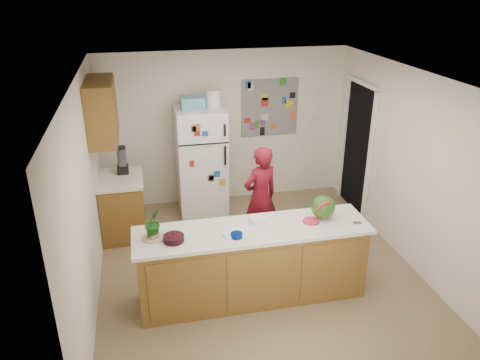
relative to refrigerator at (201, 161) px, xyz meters
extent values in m
cube|color=brown|center=(0.45, -1.88, -0.86)|extent=(4.00, 4.50, 0.02)
cube|color=beige|center=(0.45, 0.38, 0.40)|extent=(4.00, 0.02, 2.50)
cube|color=beige|center=(-1.56, -1.88, 0.40)|extent=(0.02, 4.50, 2.50)
cube|color=beige|center=(2.46, -1.88, 0.40)|extent=(0.02, 4.50, 2.50)
cube|color=white|center=(0.45, -1.88, 1.66)|extent=(4.00, 4.50, 0.02)
cube|color=black|center=(2.44, -0.43, 0.17)|extent=(0.03, 0.85, 2.04)
cube|color=brown|center=(0.25, -2.38, -0.41)|extent=(2.60, 0.62, 0.88)
cube|color=silver|center=(0.25, -2.38, 0.05)|extent=(2.68, 0.70, 0.04)
cube|color=brown|center=(-1.24, -0.53, -0.42)|extent=(0.60, 0.80, 0.86)
cube|color=silver|center=(-1.24, -0.53, 0.03)|extent=(0.64, 0.84, 0.04)
cube|color=brown|center=(-1.37, -0.58, 1.05)|extent=(0.35, 1.00, 0.80)
cube|color=silver|center=(0.00, 0.00, 0.00)|extent=(0.75, 0.70, 1.70)
cube|color=#5999B2|center=(-0.10, 0.00, 0.94)|extent=(0.35, 0.28, 0.18)
cube|color=slate|center=(1.20, 0.36, 0.70)|extent=(0.95, 0.01, 0.95)
imported|color=maroon|center=(0.64, -1.25, -0.12)|extent=(0.62, 0.52, 1.47)
cylinder|color=black|center=(-1.19, -0.36, 0.24)|extent=(0.13, 0.13, 0.38)
cube|color=white|center=(1.04, -2.34, 0.08)|extent=(0.50, 0.43, 0.01)
sphere|color=#2B5E0E|center=(1.10, -2.32, 0.22)|extent=(0.28, 0.28, 0.28)
cylinder|color=red|center=(0.93, -2.39, 0.09)|extent=(0.18, 0.18, 0.02)
cylinder|color=black|center=(-0.64, -2.46, 0.11)|extent=(0.25, 0.25, 0.07)
cylinder|color=silver|center=(0.34, -2.24, 0.10)|extent=(0.19, 0.19, 0.06)
cylinder|color=#001456|center=(0.03, -2.52, 0.10)|extent=(0.15, 0.15, 0.05)
cylinder|color=beige|center=(-0.85, -2.35, 0.08)|extent=(0.32, 0.32, 0.02)
cube|color=silver|center=(-0.01, -2.47, 0.08)|extent=(0.21, 0.19, 0.02)
cube|color=slate|center=(1.45, -2.52, 0.08)|extent=(0.10, 0.06, 0.01)
imported|color=#184511|center=(-0.84, -2.33, 0.26)|extent=(0.26, 0.26, 0.37)
camera|label=1|loc=(-0.88, -6.83, 2.68)|focal=35.00mm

